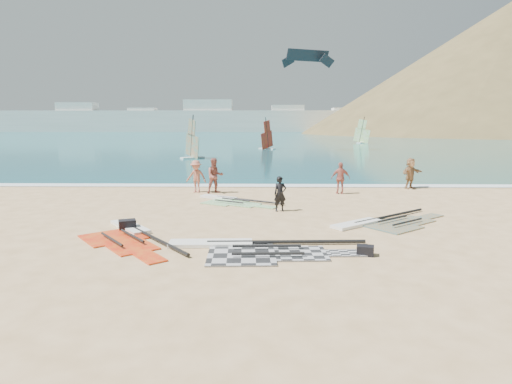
{
  "coord_description": "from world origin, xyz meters",
  "views": [
    {
      "loc": [
        0.74,
        -14.46,
        4.06
      ],
      "look_at": [
        0.44,
        4.0,
        1.0
      ],
      "focal_mm": 30.0,
      "sensor_mm": 36.0,
      "label": 1
    }
  ],
  "objects_px": {
    "rig_grey": "(251,248)",
    "beachgoer_left": "(215,176)",
    "rig_green": "(229,201)",
    "beachgoer_back": "(341,178)",
    "rig_orange": "(384,223)",
    "rig_red": "(129,235)",
    "beachgoer_right": "(410,173)",
    "person_wetsuit": "(280,194)",
    "gear_bag_far": "(365,250)",
    "beachgoer_mid": "(196,176)",
    "gear_bag_near": "(127,225)"
  },
  "relations": [
    {
      "from": "beachgoer_left",
      "to": "rig_green",
      "type": "bearing_deg",
      "value": -87.35
    },
    {
      "from": "rig_orange",
      "to": "beachgoer_back",
      "type": "bearing_deg",
      "value": 56.26
    },
    {
      "from": "gear_bag_near",
      "to": "beachgoer_mid",
      "type": "distance_m",
      "value": 8.8
    },
    {
      "from": "gear_bag_far",
      "to": "rig_red",
      "type": "bearing_deg",
      "value": 165.88
    },
    {
      "from": "rig_grey",
      "to": "gear_bag_near",
      "type": "bearing_deg",
      "value": 150.24
    },
    {
      "from": "rig_grey",
      "to": "gear_bag_near",
      "type": "distance_m",
      "value": 5.34
    },
    {
      "from": "rig_green",
      "to": "beachgoer_left",
      "type": "bearing_deg",
      "value": 140.62
    },
    {
      "from": "rig_red",
      "to": "beachgoer_right",
      "type": "distance_m",
      "value": 17.8
    },
    {
      "from": "rig_orange",
      "to": "rig_red",
      "type": "relative_size",
      "value": 0.97
    },
    {
      "from": "rig_green",
      "to": "rig_orange",
      "type": "bearing_deg",
      "value": -6.18
    },
    {
      "from": "beachgoer_left",
      "to": "rig_red",
      "type": "bearing_deg",
      "value": -120.82
    },
    {
      "from": "gear_bag_far",
      "to": "beachgoer_mid",
      "type": "relative_size",
      "value": 0.27
    },
    {
      "from": "rig_grey",
      "to": "beachgoer_mid",
      "type": "relative_size",
      "value": 3.52
    },
    {
      "from": "rig_orange",
      "to": "person_wetsuit",
      "type": "relative_size",
      "value": 3.27
    },
    {
      "from": "rig_orange",
      "to": "beachgoer_back",
      "type": "height_order",
      "value": "beachgoer_back"
    },
    {
      "from": "rig_red",
      "to": "person_wetsuit",
      "type": "distance_m",
      "value": 7.16
    },
    {
      "from": "rig_green",
      "to": "beachgoer_back",
      "type": "bearing_deg",
      "value": 51.45
    },
    {
      "from": "rig_grey",
      "to": "rig_orange",
      "type": "distance_m",
      "value": 6.37
    },
    {
      "from": "gear_bag_far",
      "to": "gear_bag_near",
      "type": "bearing_deg",
      "value": 160.26
    },
    {
      "from": "beachgoer_mid",
      "to": "beachgoer_back",
      "type": "bearing_deg",
      "value": 10.99
    },
    {
      "from": "person_wetsuit",
      "to": "beachgoer_right",
      "type": "height_order",
      "value": "beachgoer_right"
    },
    {
      "from": "beachgoer_mid",
      "to": "beachgoer_right",
      "type": "distance_m",
      "value": 12.92
    },
    {
      "from": "rig_orange",
      "to": "gear_bag_near",
      "type": "height_order",
      "value": "gear_bag_near"
    },
    {
      "from": "rig_orange",
      "to": "gear_bag_far",
      "type": "xyz_separation_m",
      "value": [
        -1.72,
        -4.12,
        0.1
      ]
    },
    {
      "from": "rig_grey",
      "to": "rig_green",
      "type": "distance_m",
      "value": 8.39
    },
    {
      "from": "gear_bag_near",
      "to": "beachgoer_left",
      "type": "relative_size",
      "value": 0.31
    },
    {
      "from": "beachgoer_left",
      "to": "beachgoer_right",
      "type": "xyz_separation_m",
      "value": [
        11.7,
        1.89,
        -0.06
      ]
    },
    {
      "from": "gear_bag_far",
      "to": "beachgoer_right",
      "type": "distance_m",
      "value": 14.53
    },
    {
      "from": "gear_bag_near",
      "to": "beachgoer_mid",
      "type": "relative_size",
      "value": 0.33
    },
    {
      "from": "rig_green",
      "to": "beachgoer_back",
      "type": "relative_size",
      "value": 2.49
    },
    {
      "from": "rig_red",
      "to": "beachgoer_right",
      "type": "bearing_deg",
      "value": 90.73
    },
    {
      "from": "person_wetsuit",
      "to": "beachgoer_mid",
      "type": "height_order",
      "value": "beachgoer_mid"
    },
    {
      "from": "gear_bag_far",
      "to": "rig_orange",
      "type": "bearing_deg",
      "value": 67.32
    },
    {
      "from": "rig_orange",
      "to": "beachgoer_left",
      "type": "height_order",
      "value": "beachgoer_left"
    },
    {
      "from": "rig_green",
      "to": "rig_grey",
      "type": "bearing_deg",
      "value": -51.69
    },
    {
      "from": "rig_grey",
      "to": "beachgoer_right",
      "type": "bearing_deg",
      "value": 51.53
    },
    {
      "from": "rig_grey",
      "to": "gear_bag_far",
      "type": "relative_size",
      "value": 12.82
    },
    {
      "from": "gear_bag_near",
      "to": "person_wetsuit",
      "type": "bearing_deg",
      "value": 30.71
    },
    {
      "from": "rig_orange",
      "to": "person_wetsuit",
      "type": "distance_m",
      "value": 4.77
    },
    {
      "from": "rig_orange",
      "to": "beachgoer_left",
      "type": "relative_size",
      "value": 2.64
    },
    {
      "from": "rig_grey",
      "to": "beachgoer_left",
      "type": "bearing_deg",
      "value": 99.88
    },
    {
      "from": "beachgoer_right",
      "to": "person_wetsuit",
      "type": "bearing_deg",
      "value": -175.57
    },
    {
      "from": "beachgoer_back",
      "to": "beachgoer_mid",
      "type": "bearing_deg",
      "value": -0.71
    },
    {
      "from": "rig_orange",
      "to": "beachgoer_right",
      "type": "relative_size",
      "value": 2.8
    },
    {
      "from": "beachgoer_right",
      "to": "gear_bag_far",
      "type": "bearing_deg",
      "value": -149.03
    },
    {
      "from": "rig_grey",
      "to": "gear_bag_near",
      "type": "xyz_separation_m",
      "value": [
        -4.74,
        2.46,
        0.14
      ]
    },
    {
      "from": "beachgoer_back",
      "to": "beachgoer_left",
      "type": "bearing_deg",
      "value": 0.85
    },
    {
      "from": "rig_orange",
      "to": "rig_grey",
      "type": "bearing_deg",
      "value": 176.96
    },
    {
      "from": "beachgoer_right",
      "to": "rig_grey",
      "type": "bearing_deg",
      "value": -161.54
    },
    {
      "from": "gear_bag_far",
      "to": "beachgoer_mid",
      "type": "xyz_separation_m",
      "value": [
        -6.98,
        11.64,
        0.78
      ]
    }
  ]
}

